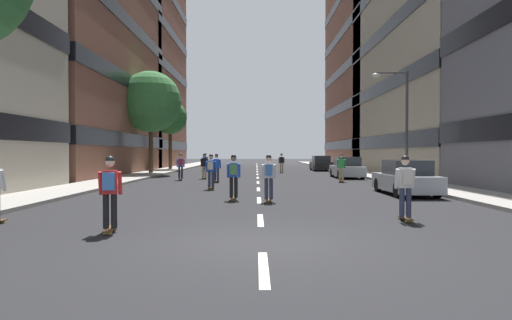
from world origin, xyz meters
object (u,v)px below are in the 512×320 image
Objects in this scene: skater_8 at (108,189)px; skater_11 at (210,169)px; skater_7 at (267,175)px; parked_car_near at (319,164)px; skater_10 at (404,183)px; street_tree_far at (149,102)px; streetlamp_right at (399,114)px; skater_4 at (204,161)px; skater_6 at (203,165)px; skater_5 at (232,174)px; skater_9 at (179,165)px; street_tree_near at (169,118)px; skater_2 at (340,166)px; skater_1 at (215,166)px; skater_0 at (280,162)px; parked_car_far at (345,168)px; parked_car_mid at (404,179)px.

skater_8 and skater_11 have the same top height.
skater_7 is 1.00× the size of skater_11.
skater_10 is (-2.53, -32.48, 0.32)m from parked_car_near.
parked_car_near is 2.47× the size of skater_10.
streetlamp_right is at bearing -32.96° from street_tree_far.
skater_10 is at bearing 12.98° from skater_8.
skater_10 is (-4.47, -13.97, -3.12)m from streetlamp_right.
skater_10 is at bearing -73.89° from skater_4.
street_tree_far reaches higher than skater_6.
skater_9 is (-4.17, 12.19, 0.00)m from skater_5.
skater_8 is at bearing -81.12° from street_tree_near.
skater_2 is at bearing 35.69° from skater_11.
skater_4 and skater_7 have the same top height.
skater_10 is (7.44, 1.71, 0.00)m from skater_8.
street_tree_far is 4.82× the size of skater_4.
skater_2 is at bearing 1.43° from skater_1.
street_tree_near is at bearing 109.54° from skater_6.
skater_11 is at bearing -81.06° from skater_6.
streetlamp_right is at bearing -21.55° from skater_6.
skater_11 is at bearing -111.59° from parked_car_near.
street_tree_near reaches higher than skater_7.
skater_0 is 18.53m from skater_11.
skater_7 is 6.22m from skater_11.
skater_2 is at bearing 66.20° from skater_7.
street_tree_far is (-15.50, 5.45, 5.42)m from parked_car_far.
skater_0 is at bearing 75.64° from skater_11.
skater_0 is (-4.25, 8.26, 0.29)m from parked_car_far.
skater_0 and skater_8 have the same top height.
skater_6 is at bearing 131.80° from parked_car_mid.
skater_4 and skater_8 have the same top height.
skater_10 reaches higher than parked_car_far.
skater_2 is 1.00× the size of skater_8.
skater_1 and skater_8 have the same top height.
parked_car_near is at bearing 77.68° from skater_7.
streetlamp_right reaches higher than skater_2.
skater_0 is at bearing 101.58° from parked_car_mid.
skater_2 reaches higher than parked_car_far.
skater_5 is at bearing -120.86° from skater_2.
skater_11 is at bearing -82.66° from skater_4.
skater_9 is at bearing -135.68° from skater_6.
skater_5 is at bearing -105.27° from parked_car_near.
skater_11 is (-8.84, -9.69, 0.32)m from parked_car_far.
skater_4 is at bearing 57.03° from street_tree_far.
skater_1 is at bearing 92.12° from skater_11.
street_tree_far is 4.82× the size of skater_6.
skater_7 is at bearing -155.29° from parked_car_mid.
skater_0 is (11.25, 2.81, -5.14)m from street_tree_far.
skater_7 is at bearing -63.88° from skater_11.
skater_6 is (1.37, -12.56, 0.00)m from skater_4.
parked_car_near is 17.10m from skater_6.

